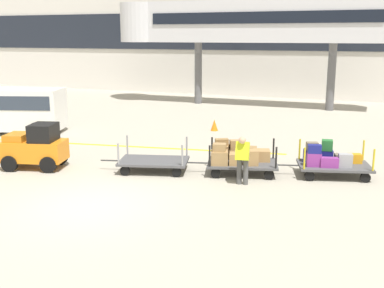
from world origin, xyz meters
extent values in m
plane|color=#A8A08E|center=(0.00, 0.00, 0.00)|extent=(120.00, 120.00, 0.00)
cube|color=yellow|center=(-3.84, 6.50, 0.00)|extent=(15.65, 2.67, 0.01)
cube|color=silver|center=(0.00, 26.00, 4.42)|extent=(61.63, 2.40, 8.85)
cube|color=#1E232D|center=(0.00, 24.75, 4.87)|extent=(58.54, 0.12, 2.80)
cube|color=silver|center=(0.05, 20.00, 5.40)|extent=(15.81, 2.20, 2.60)
cylinder|color=silver|center=(-8.45, 20.00, 5.40)|extent=(3.00, 3.00, 2.60)
cube|color=black|center=(0.05, 18.86, 5.60)|extent=(14.23, 0.08, 0.70)
cylinder|color=#59595B|center=(-4.30, 20.00, 2.05)|extent=(0.50, 0.50, 4.10)
cylinder|color=#59595B|center=(4.40, 20.00, 2.05)|extent=(0.50, 0.50, 4.10)
cube|color=orange|center=(-3.88, 2.59, 0.63)|extent=(2.32, 1.62, 0.70)
cube|color=black|center=(-3.53, 2.69, 1.28)|extent=(1.03, 1.17, 0.60)
cube|color=orange|center=(-4.44, 2.44, 1.10)|extent=(0.92, 1.09, 0.24)
cylinder|color=black|center=(-4.68, 2.92, 0.28)|extent=(0.59, 0.32, 0.56)
cylinder|color=black|center=(-4.40, 1.91, 0.28)|extent=(0.59, 0.32, 0.56)
cylinder|color=black|center=(-3.36, 3.28, 0.28)|extent=(0.59, 0.32, 0.56)
cylinder|color=black|center=(-3.08, 2.27, 0.28)|extent=(0.59, 0.32, 0.56)
cube|color=#4C4C4F|center=(0.17, 3.71, 0.36)|extent=(2.59, 1.96, 0.08)
cylinder|color=gray|center=(-1.02, 4.05, 0.75)|extent=(0.06, 0.06, 0.70)
cylinder|color=gray|center=(-0.68, 2.81, 0.75)|extent=(0.06, 0.06, 0.70)
cylinder|color=gray|center=(1.02, 4.61, 0.75)|extent=(0.06, 0.06, 0.70)
cylinder|color=gray|center=(1.36, 3.37, 0.75)|extent=(0.06, 0.06, 0.70)
cylinder|color=black|center=(-0.82, 4.06, 0.16)|extent=(0.34, 0.18, 0.32)
cylinder|color=black|center=(-0.51, 2.91, 0.16)|extent=(0.34, 0.18, 0.32)
cylinder|color=black|center=(0.84, 4.52, 0.16)|extent=(0.34, 0.18, 0.32)
cylinder|color=black|center=(1.16, 3.37, 0.16)|extent=(0.34, 0.18, 0.32)
cylinder|color=#333333|center=(-1.28, 3.31, 0.34)|extent=(0.69, 0.23, 0.05)
cube|color=#4C4C4F|center=(3.06, 4.51, 0.36)|extent=(2.59, 1.96, 0.08)
cylinder|color=black|center=(1.87, 4.85, 0.75)|extent=(0.06, 0.06, 0.70)
cylinder|color=black|center=(2.21, 3.61, 0.75)|extent=(0.06, 0.06, 0.70)
cylinder|color=black|center=(3.91, 5.41, 0.75)|extent=(0.06, 0.06, 0.70)
cylinder|color=black|center=(4.25, 4.17, 0.75)|extent=(0.06, 0.06, 0.70)
cylinder|color=black|center=(2.07, 4.85, 0.16)|extent=(0.34, 0.18, 0.32)
cylinder|color=black|center=(2.39, 3.71, 0.16)|extent=(0.34, 0.18, 0.32)
cylinder|color=black|center=(3.73, 5.31, 0.16)|extent=(0.34, 0.18, 0.32)
cylinder|color=black|center=(4.05, 4.17, 0.16)|extent=(0.34, 0.18, 0.32)
cylinder|color=#333333|center=(1.61, 4.11, 0.34)|extent=(0.69, 0.23, 0.05)
cube|color=#9E7A4C|center=(2.28, 4.67, 0.65)|extent=(0.55, 0.51, 0.49)
cube|color=#9E7A4C|center=(2.42, 3.97, 0.63)|extent=(0.68, 0.64, 0.46)
cube|color=#9E7A4C|center=(2.73, 4.79, 0.57)|extent=(0.50, 0.47, 0.35)
cube|color=#A87F4C|center=(2.93, 4.15, 0.59)|extent=(0.52, 0.58, 0.38)
cube|color=olive|center=(3.24, 4.88, 0.63)|extent=(0.48, 0.48, 0.46)
cube|color=#A87F4C|center=(3.40, 4.31, 0.65)|extent=(0.56, 0.56, 0.49)
cube|color=#A87F4C|center=(3.66, 4.97, 0.59)|extent=(0.56, 0.62, 0.37)
cube|color=olive|center=(2.28, 4.67, 1.00)|extent=(0.51, 0.43, 0.22)
cube|color=#9E7A4C|center=(2.42, 3.97, 0.98)|extent=(0.49, 0.42, 0.25)
cube|color=#9E7A4C|center=(2.73, 4.79, 0.91)|extent=(0.47, 0.43, 0.33)
cube|color=#4C4C4F|center=(5.95, 5.31, 0.36)|extent=(2.59, 1.96, 0.08)
cylinder|color=gold|center=(4.76, 5.65, 0.75)|extent=(0.06, 0.06, 0.70)
cylinder|color=gold|center=(5.10, 4.41, 0.75)|extent=(0.06, 0.06, 0.70)
cylinder|color=gold|center=(6.80, 6.21, 0.75)|extent=(0.06, 0.06, 0.70)
cylinder|color=gold|center=(7.14, 4.97, 0.75)|extent=(0.06, 0.06, 0.70)
cylinder|color=black|center=(4.96, 5.65, 0.16)|extent=(0.34, 0.18, 0.32)
cylinder|color=black|center=(5.28, 4.51, 0.16)|extent=(0.34, 0.18, 0.32)
cylinder|color=black|center=(6.62, 6.11, 0.16)|extent=(0.34, 0.18, 0.32)
cylinder|color=black|center=(6.94, 4.97, 0.16)|extent=(0.34, 0.18, 0.32)
cylinder|color=#333333|center=(4.50, 4.91, 0.34)|extent=(0.69, 0.23, 0.05)
cube|color=navy|center=(5.20, 5.42, 0.61)|extent=(0.60, 0.35, 0.41)
cube|color=#8C338C|center=(5.34, 4.83, 0.62)|extent=(0.50, 0.35, 0.44)
cube|color=navy|center=(5.66, 5.58, 0.60)|extent=(0.46, 0.38, 0.40)
cube|color=#8C338C|center=(5.82, 4.91, 0.56)|extent=(0.60, 0.37, 0.32)
cube|color=#726651|center=(6.14, 5.69, 0.54)|extent=(0.51, 0.46, 0.28)
cube|color=#99999E|center=(6.29, 5.12, 0.62)|extent=(0.48, 0.36, 0.43)
cube|color=orange|center=(6.56, 5.77, 0.55)|extent=(0.50, 0.43, 0.31)
cube|color=#726651|center=(5.20, 5.42, 0.94)|extent=(0.45, 0.39, 0.26)
cube|color=navy|center=(5.34, 4.83, 0.98)|extent=(0.47, 0.34, 0.28)
cube|color=#236B2D|center=(5.66, 5.58, 0.97)|extent=(0.39, 0.38, 0.35)
cylinder|color=#4C4C4C|center=(3.27, 3.39, 0.41)|extent=(0.16, 0.16, 0.82)
cylinder|color=#4C4C4C|center=(3.46, 3.41, 0.41)|extent=(0.16, 0.16, 0.82)
cube|color=#D1E51E|center=(3.38, 3.30, 1.09)|extent=(0.45, 0.47, 0.61)
sphere|color=tan|center=(3.39, 3.18, 1.45)|extent=(0.22, 0.22, 0.22)
cube|color=white|center=(-9.00, 7.31, 1.15)|extent=(5.15, 3.28, 1.90)
cube|color=#2D3847|center=(-9.00, 7.31, 1.55)|extent=(4.80, 3.20, 0.64)
cylinder|color=black|center=(-7.31, 6.93, 0.34)|extent=(0.72, 0.44, 0.68)
cone|color=orange|center=(-0.19, 11.24, 0.28)|extent=(0.36, 0.36, 0.55)
camera|label=1|loc=(7.05, -10.44, 4.53)|focal=44.62mm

